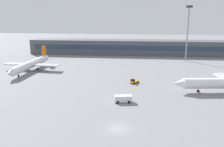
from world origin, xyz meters
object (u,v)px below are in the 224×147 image
Objects in this scene: airplane_mid at (31,65)px; floodlight_tower_west at (188,30)px; service_van_white at (123,99)px; baggage_tug_yellow at (134,81)px.

floodlight_tower_west is (75.12, 31.11, 13.94)m from airplane_mid.
airplane_mid is at bearing 141.01° from service_van_white.
baggage_tug_yellow is 56.78m from floodlight_tower_west.
airplane_mid is 50.02m from baggage_tug_yellow.
floodlight_tower_west is at bearing 59.44° from baggage_tug_yellow.
baggage_tug_yellow is 20.41m from service_van_white.
service_van_white is (44.45, -35.98, -1.75)m from airplane_mid.
service_van_white is 75.42m from floodlight_tower_west.
baggage_tug_yellow is (47.42, -15.80, -2.06)m from airplane_mid.
service_van_white is at bearing -38.99° from airplane_mid.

